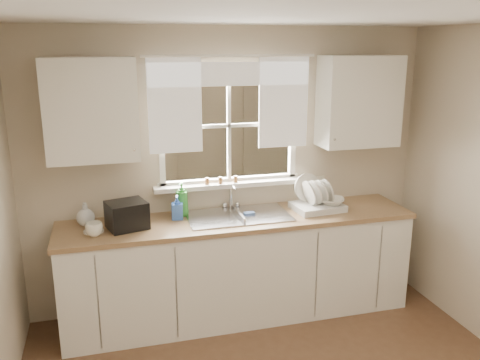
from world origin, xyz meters
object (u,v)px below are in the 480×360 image
object	(u,v)px
dish_rack	(317,202)
soap_bottle_a	(182,199)
cup	(94,229)
black_appliance	(127,215)

from	to	relation	value
dish_rack	soap_bottle_a	size ratio (longest dim) A/B	1.55
dish_rack	cup	bearing A→B (deg)	-175.93
soap_bottle_a	black_appliance	distance (m)	0.51
soap_bottle_a	black_appliance	world-z (taller)	soap_bottle_a
cup	black_appliance	bearing A→B (deg)	7.08
soap_bottle_a	cup	size ratio (longest dim) A/B	2.22
soap_bottle_a	cup	distance (m)	0.80
soap_bottle_a	dish_rack	bearing A→B (deg)	17.08
dish_rack	soap_bottle_a	xyz separation A→B (m)	(-1.19, 0.16, 0.08)
dish_rack	cup	world-z (taller)	dish_rack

